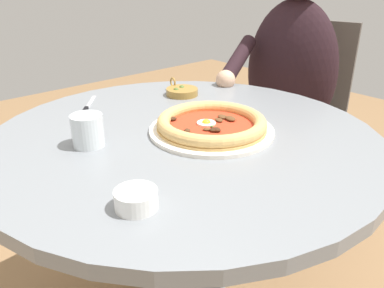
# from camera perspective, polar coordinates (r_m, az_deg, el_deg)

# --- Properties ---
(dining_table) EXTENTS (1.00, 1.00, 0.73)m
(dining_table) POSITION_cam_1_polar(r_m,az_deg,el_deg) (1.06, -1.12, -5.49)
(dining_table) COLOR gray
(dining_table) RESTS_ON ground
(pizza_on_plate) EXTENTS (0.32, 0.32, 0.04)m
(pizza_on_plate) POSITION_cam_1_polar(r_m,az_deg,el_deg) (1.00, 2.88, 2.80)
(pizza_on_plate) COLOR white
(pizza_on_plate) RESTS_ON dining_table
(water_glass) EXTENTS (0.07, 0.07, 0.08)m
(water_glass) POSITION_cam_1_polar(r_m,az_deg,el_deg) (0.95, -14.98, 1.62)
(water_glass) COLOR silver
(water_glass) RESTS_ON dining_table
(steak_knife) EXTENTS (0.16, 0.13, 0.01)m
(steak_knife) POSITION_cam_1_polar(r_m,az_deg,el_deg) (1.21, -15.19, 5.03)
(steak_knife) COLOR silver
(steak_knife) RESTS_ON dining_table
(ramekin_capers) EXTENTS (0.08, 0.08, 0.03)m
(ramekin_capers) POSITION_cam_1_polar(r_m,az_deg,el_deg) (0.69, -8.18, -7.90)
(ramekin_capers) COLOR white
(ramekin_capers) RESTS_ON dining_table
(olive_pan) EXTENTS (0.13, 0.10, 0.05)m
(olive_pan) POSITION_cam_1_polar(r_m,az_deg,el_deg) (1.30, -1.52, 7.70)
(olive_pan) COLOR olive
(olive_pan) RESTS_ON dining_table
(diner_person) EXTENTS (0.41, 0.55, 1.20)m
(diner_person) POSITION_cam_1_polar(r_m,az_deg,el_deg) (1.69, 13.52, 3.89)
(diner_person) COLOR #282833
(diner_person) RESTS_ON ground
(cafe_chair_diner) EXTENTS (0.51, 0.51, 0.91)m
(cafe_chair_diner) POSITION_cam_1_polar(r_m,az_deg,el_deg) (1.83, 15.29, 5.21)
(cafe_chair_diner) COLOR #504A45
(cafe_chair_diner) RESTS_ON ground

